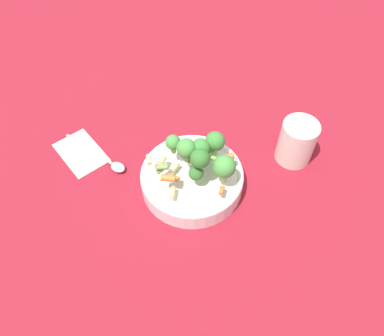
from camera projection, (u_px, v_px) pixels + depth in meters
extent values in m
plane|color=maroon|center=(192.00, 185.00, 0.84)|extent=(3.00, 3.00, 0.00)
cylinder|color=white|center=(192.00, 180.00, 0.82)|extent=(0.22, 0.22, 0.04)
torus|color=white|center=(192.00, 174.00, 0.81)|extent=(0.22, 0.22, 0.01)
cylinder|color=#8CB766|center=(200.00, 162.00, 0.81)|extent=(0.01, 0.01, 0.02)
sphere|color=#479342|center=(200.00, 155.00, 0.79)|extent=(0.04, 0.04, 0.04)
cylinder|color=#8CB766|center=(201.00, 156.00, 0.78)|extent=(0.01, 0.01, 0.02)
sphere|color=#3D8438|center=(201.00, 148.00, 0.76)|extent=(0.04, 0.04, 0.04)
cylinder|color=#8CB766|center=(199.00, 167.00, 0.75)|extent=(0.01, 0.01, 0.02)
sphere|color=#33722D|center=(200.00, 159.00, 0.73)|extent=(0.04, 0.04, 0.04)
cylinder|color=#8CB766|center=(207.00, 152.00, 0.81)|extent=(0.01, 0.01, 0.01)
sphere|color=#3D8438|center=(207.00, 146.00, 0.79)|extent=(0.03, 0.03, 0.03)
cylinder|color=#8CB766|center=(201.00, 161.00, 0.81)|extent=(0.01, 0.01, 0.02)
sphere|color=#479342|center=(201.00, 154.00, 0.79)|extent=(0.04, 0.04, 0.04)
cylinder|color=#8CB766|center=(173.00, 149.00, 0.79)|extent=(0.01, 0.01, 0.02)
sphere|color=#479342|center=(173.00, 142.00, 0.78)|extent=(0.03, 0.03, 0.03)
cylinder|color=#8CB766|center=(196.00, 178.00, 0.77)|extent=(0.01, 0.01, 0.01)
sphere|color=#33722D|center=(196.00, 173.00, 0.76)|extent=(0.03, 0.03, 0.03)
cylinder|color=#8CB766|center=(214.00, 150.00, 0.82)|extent=(0.02, 0.02, 0.02)
sphere|color=#3D8438|center=(215.00, 141.00, 0.80)|extent=(0.04, 0.04, 0.04)
cylinder|color=#8CB766|center=(186.00, 157.00, 0.77)|extent=(0.01, 0.01, 0.02)
sphere|color=#479342|center=(186.00, 148.00, 0.75)|extent=(0.04, 0.04, 0.04)
cylinder|color=#8CB766|center=(223.00, 176.00, 0.77)|extent=(0.02, 0.02, 0.02)
sphere|color=#479342|center=(224.00, 166.00, 0.74)|extent=(0.05, 0.05, 0.05)
cylinder|color=#729E4C|center=(162.00, 169.00, 0.78)|extent=(0.02, 0.03, 0.01)
cylinder|color=orange|center=(174.00, 178.00, 0.77)|extent=(0.03, 0.02, 0.01)
cylinder|color=beige|center=(173.00, 193.00, 0.76)|extent=(0.03, 0.02, 0.01)
cylinder|color=orange|center=(187.00, 147.00, 0.80)|extent=(0.01, 0.02, 0.01)
cylinder|color=#729E4C|center=(162.00, 167.00, 0.76)|extent=(0.02, 0.02, 0.01)
cylinder|color=orange|center=(201.00, 154.00, 0.80)|extent=(0.02, 0.02, 0.01)
cylinder|color=orange|center=(168.00, 178.00, 0.74)|extent=(0.03, 0.03, 0.01)
cylinder|color=beige|center=(149.00, 160.00, 0.77)|extent=(0.02, 0.02, 0.01)
cylinder|color=orange|center=(227.00, 157.00, 0.78)|extent=(0.02, 0.03, 0.01)
cylinder|color=beige|center=(187.00, 159.00, 0.79)|extent=(0.03, 0.02, 0.01)
cylinder|color=orange|center=(222.00, 190.00, 0.76)|extent=(0.02, 0.02, 0.01)
cylinder|color=beige|center=(162.00, 160.00, 0.79)|extent=(0.02, 0.02, 0.01)
cylinder|color=#729E4C|center=(213.00, 158.00, 0.78)|extent=(0.03, 0.02, 0.01)
cylinder|color=beige|center=(175.00, 167.00, 0.80)|extent=(0.02, 0.02, 0.01)
cylinder|color=orange|center=(194.00, 153.00, 0.82)|extent=(0.03, 0.02, 0.01)
cylinder|color=silver|center=(297.00, 142.00, 0.85)|extent=(0.08, 0.08, 0.10)
torus|color=silver|center=(302.00, 126.00, 0.81)|extent=(0.08, 0.08, 0.01)
cube|color=beige|center=(81.00, 152.00, 0.90)|extent=(0.14, 0.09, 0.01)
cylinder|color=silver|center=(89.00, 149.00, 0.89)|extent=(0.15, 0.05, 0.01)
ellipsoid|color=silver|center=(118.00, 167.00, 0.86)|extent=(0.04, 0.04, 0.01)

